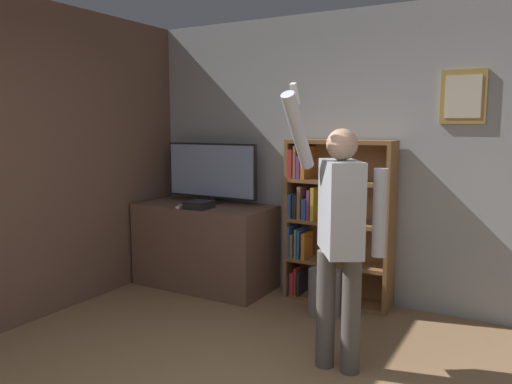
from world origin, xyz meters
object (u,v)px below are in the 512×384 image
at_px(television, 212,172).
at_px(bookshelf, 329,220).
at_px(person, 340,226).
at_px(game_console, 199,205).
at_px(waste_bin, 324,293).

height_order(television, bookshelf, bookshelf).
height_order(television, person, person).
bearing_deg(bookshelf, television, -175.87).
height_order(television, game_console, television).
bearing_deg(person, television, -154.53).
bearing_deg(game_console, person, -25.16).
relative_size(game_console, bookshelf, 0.15).
distance_m(bookshelf, waste_bin, 0.69).
height_order(person, waste_bin, person).
relative_size(television, person, 0.55).
xyz_separation_m(television, bookshelf, (1.26, 0.09, -0.40)).
bearing_deg(person, bookshelf, 171.98).
distance_m(television, waste_bin, 1.71).
bearing_deg(television, game_console, -76.98).
xyz_separation_m(bookshelf, person, (0.56, -1.24, 0.23)).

